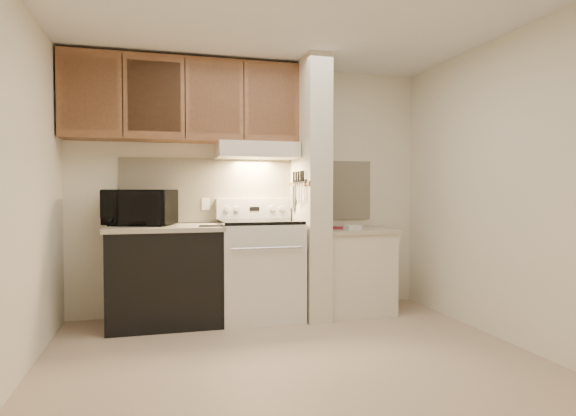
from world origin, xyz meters
name	(u,v)px	position (x,y,z in m)	size (l,w,h in m)	color
floor	(291,358)	(0.00, 0.00, 0.00)	(3.60, 3.60, 0.00)	#C1A88D
ceiling	(291,14)	(0.00, 0.00, 2.50)	(3.60, 3.60, 0.00)	white
wall_back	(253,189)	(0.00, 1.50, 1.25)	(3.60, 0.02, 2.50)	#EFE6CA
wall_left	(16,188)	(-1.80, 0.00, 1.25)	(0.02, 3.00, 2.50)	#EFE6CA
wall_right	(502,188)	(1.80, 0.00, 1.25)	(0.02, 3.00, 2.50)	#EFE6CA
backsplash	(253,190)	(0.00, 1.49, 1.24)	(2.60, 0.02, 0.63)	#F8EBC7
range_body	(259,271)	(0.00, 1.16, 0.46)	(0.76, 0.65, 0.92)	silver
oven_window	(266,272)	(0.00, 0.84, 0.50)	(0.50, 0.01, 0.30)	black
oven_handle	(267,248)	(0.00, 0.80, 0.72)	(0.02, 0.02, 0.65)	silver
cooktop	(259,222)	(0.00, 1.16, 0.94)	(0.74, 0.64, 0.03)	black
range_backguard	(254,209)	(0.00, 1.44, 1.05)	(0.76, 0.08, 0.20)	silver
range_display	(255,209)	(0.00, 1.40, 1.05)	(0.10, 0.01, 0.04)	black
range_knob_left_outer	(227,209)	(-0.28, 1.40, 1.05)	(0.05, 0.05, 0.02)	silver
range_knob_left_inner	(237,209)	(-0.18, 1.40, 1.05)	(0.05, 0.05, 0.02)	silver
range_knob_right_inner	(272,209)	(0.18, 1.40, 1.05)	(0.05, 0.05, 0.02)	silver
range_knob_right_outer	(281,208)	(0.28, 1.40, 1.05)	(0.05, 0.05, 0.02)	silver
dishwasher_front	(165,277)	(-0.88, 1.17, 0.43)	(1.00, 0.63, 0.87)	black
left_countertop	(165,228)	(-0.88, 1.17, 0.89)	(1.04, 0.67, 0.04)	#B8AD93
spoon_rest	(211,226)	(-0.48, 0.97, 0.92)	(0.21, 0.07, 0.01)	black
teal_jar	(126,219)	(-1.23, 1.39, 0.97)	(0.10, 0.10, 0.11)	#2D615A
outlet	(206,204)	(-0.48, 1.48, 1.10)	(0.08, 0.01, 0.12)	silver
microwave	(140,207)	(-1.10, 1.31, 1.08)	(0.60, 0.41, 0.33)	black
partition_pillar	(310,189)	(0.51, 1.15, 1.25)	(0.22, 0.70, 2.50)	beige
pillar_trim	(299,184)	(0.39, 1.15, 1.30)	(0.01, 0.70, 0.04)	brown
knife_strip	(300,182)	(0.39, 1.10, 1.32)	(0.02, 0.42, 0.04)	black
knife_blade_a	(304,192)	(0.38, 0.93, 1.22)	(0.01, 0.04, 0.16)	silver
knife_handle_a	(303,176)	(0.38, 0.95, 1.37)	(0.02, 0.02, 0.10)	black
knife_blade_b	(301,193)	(0.38, 1.01, 1.21)	(0.01, 0.04, 0.18)	silver
knife_handle_b	(301,176)	(0.38, 1.01, 1.37)	(0.02, 0.02, 0.10)	black
knife_blade_c	(299,194)	(0.38, 1.09, 1.20)	(0.01, 0.04, 0.20)	silver
knife_handle_c	(299,176)	(0.38, 1.10, 1.37)	(0.02, 0.02, 0.10)	black
knife_blade_d	(297,192)	(0.38, 1.17, 1.22)	(0.01, 0.04, 0.16)	silver
knife_handle_d	(296,177)	(0.38, 1.18, 1.37)	(0.02, 0.02, 0.10)	black
knife_blade_e	(294,193)	(0.38, 1.25, 1.21)	(0.01, 0.04, 0.18)	silver
knife_handle_e	(294,177)	(0.38, 1.27, 1.37)	(0.02, 0.02, 0.10)	black
oven_mitt	(293,197)	(0.38, 1.32, 1.17)	(0.03, 0.09, 0.23)	gray
right_cab_base	(353,272)	(0.97, 1.15, 0.40)	(0.70, 0.60, 0.81)	silver
right_countertop	(353,230)	(0.97, 1.15, 0.83)	(0.74, 0.64, 0.04)	#B8AD93
red_folder	(334,228)	(0.79, 1.23, 0.85)	(0.21, 0.29, 0.01)	maroon
white_box	(353,227)	(0.92, 1.05, 0.87)	(0.16, 0.10, 0.04)	white
range_hood	(257,151)	(0.00, 1.28, 1.62)	(0.78, 0.44, 0.15)	silver
hood_lip	(261,154)	(0.00, 1.07, 1.58)	(0.78, 0.04, 0.06)	silver
upper_cabinets	(184,101)	(-0.69, 1.32, 2.08)	(2.18, 0.33, 0.77)	brown
cab_door_a	(90,93)	(-1.51, 1.17, 2.08)	(0.46, 0.01, 0.63)	brown
cab_gap_a	(122,95)	(-1.23, 1.16, 2.08)	(0.01, 0.01, 0.73)	black
cab_door_b	(154,96)	(-0.96, 1.17, 2.08)	(0.46, 0.01, 0.63)	brown
cab_gap_b	(185,98)	(-0.69, 1.16, 2.08)	(0.01, 0.01, 0.73)	black
cab_door_c	(215,99)	(-0.42, 1.17, 2.08)	(0.46, 0.01, 0.63)	brown
cab_gap_c	(244,101)	(-0.14, 1.16, 2.08)	(0.01, 0.01, 0.73)	black
cab_door_d	(272,102)	(0.13, 1.17, 2.08)	(0.46, 0.01, 0.63)	brown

